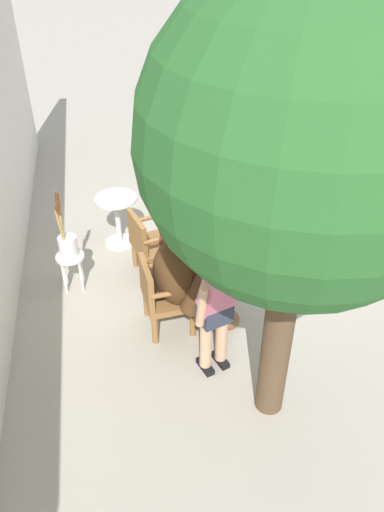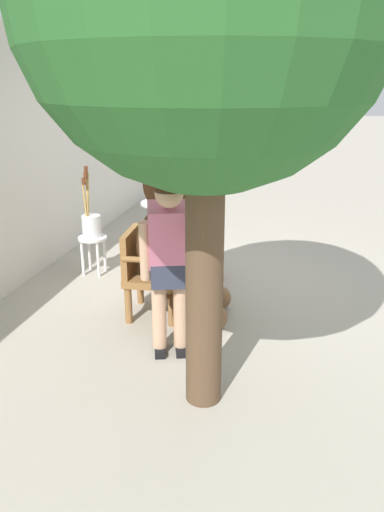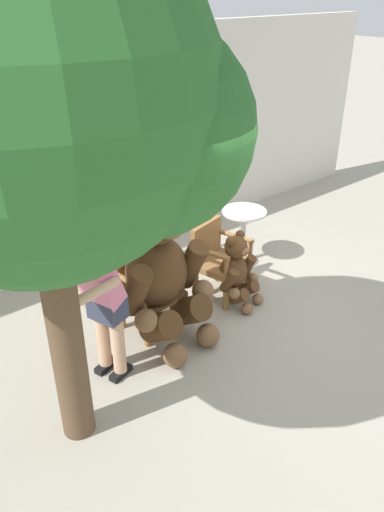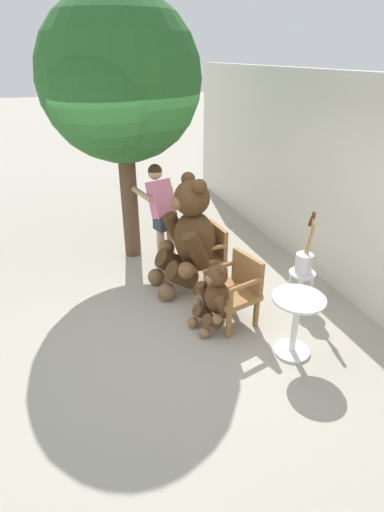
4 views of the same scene
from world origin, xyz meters
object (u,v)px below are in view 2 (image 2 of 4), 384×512
at_px(teddy_bear_large, 175,240).
at_px(round_side_table, 163,222).
at_px(brush_bucket, 91,223).
at_px(wooden_chair_right, 174,240).
at_px(person_visitor, 169,254).
at_px(patio_tree, 220,8).
at_px(wooden_chair_left, 148,270).
at_px(teddy_bear_small, 199,245).
at_px(white_stool, 93,245).

distance_m(teddy_bear_large, round_side_table, 1.87).
distance_m(teddy_bear_large, brush_bucket, 1.55).
relative_size(wooden_chair_right, brush_bucket, 1.03).
height_order(wooden_chair_right, round_side_table, wooden_chair_right).
relative_size(person_visitor, patio_tree, 0.41).
distance_m(wooden_chair_left, patio_tree, 2.59).
bearing_deg(wooden_chair_right, teddy_bear_small, -84.74).
height_order(wooden_chair_left, round_side_table, wooden_chair_left).
bearing_deg(white_stool, round_side_table, -36.74).
height_order(teddy_bear_small, patio_tree, patio_tree).
distance_m(teddy_bear_small, white_stool, 1.27).
height_order(teddy_bear_small, round_side_table, teddy_bear_small).
relative_size(brush_bucket, round_side_table, 1.16).
height_order(person_visitor, brush_bucket, person_visitor).
distance_m(wooden_chair_left, wooden_chair_right, 0.99).
height_order(teddy_bear_large, patio_tree, patio_tree).
bearing_deg(white_stool, brush_bucket, 104.34).
distance_m(brush_bucket, round_side_table, 1.06).
relative_size(wooden_chair_left, teddy_bear_small, 1.00).
distance_m(wooden_chair_right, round_side_table, 0.84).
relative_size(wooden_chair_left, person_visitor, 0.55).
distance_m(teddy_bear_large, person_visitor, 0.80).
relative_size(wooden_chair_left, teddy_bear_large, 0.54).
bearing_deg(teddy_bear_large, person_visitor, -168.23).
relative_size(brush_bucket, patio_tree, 0.22).
height_order(wooden_chair_left, teddy_bear_large, teddy_bear_large).
bearing_deg(wooden_chair_right, wooden_chair_left, 179.90).
height_order(person_visitor, patio_tree, patio_tree).
relative_size(wooden_chair_left, white_stool, 1.87).
distance_m(wooden_chair_left, white_stool, 1.34).
bearing_deg(teddy_bear_small, wooden_chair_left, 164.21).
xyz_separation_m(teddy_bear_small, round_side_table, (0.73, 0.64, 0.03)).
xyz_separation_m(brush_bucket, patio_tree, (-2.07, -1.85, 1.98)).
distance_m(wooden_chair_right, teddy_bear_large, 1.06).
bearing_deg(white_stool, patio_tree, -138.18).
height_order(wooden_chair_right, teddy_bear_small, teddy_bear_small).
relative_size(wooden_chair_right, person_visitor, 0.55).
relative_size(wooden_chair_left, patio_tree, 0.23).
distance_m(teddy_bear_small, patio_tree, 3.14).
relative_size(person_visitor, round_side_table, 2.16).
distance_m(wooden_chair_left, teddy_bear_large, 0.42).
bearing_deg(brush_bucket, wooden_chair_right, -85.38).
bearing_deg(person_visitor, wooden_chair_right, 13.71).
distance_m(person_visitor, patio_tree, 1.79).
xyz_separation_m(wooden_chair_left, round_side_table, (1.75, 0.36, -0.01)).
distance_m(white_stool, brush_bucket, 0.27).
bearing_deg(person_visitor, white_stool, 40.14).
xyz_separation_m(teddy_bear_small, white_stool, (-0.10, 1.27, -0.07)).
height_order(round_side_table, patio_tree, patio_tree).
relative_size(wooden_chair_left, round_side_table, 1.19).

